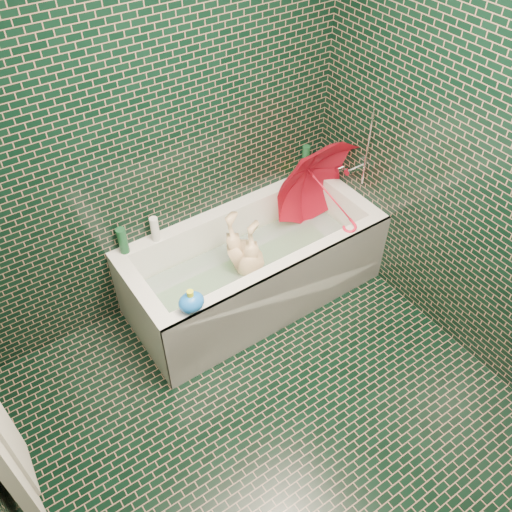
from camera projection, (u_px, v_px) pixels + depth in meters
floor at (290, 437)px, 3.05m from camera, size 2.80×2.80×0.00m
wall_back at (148, 134)px, 3.01m from camera, size 2.80×0.00×2.80m
wall_right at (508, 179)px, 2.71m from camera, size 0.00×2.80×2.80m
bathtub at (255, 273)px, 3.68m from camera, size 1.70×0.75×0.55m
bath_mat at (254, 277)px, 3.73m from camera, size 1.35×0.47×0.01m
water at (253, 263)px, 3.63m from camera, size 1.48×0.53×0.00m
faucet at (354, 165)px, 3.63m from camera, size 0.18×0.19×0.55m
child at (247, 269)px, 3.58m from camera, size 0.95×0.57×0.29m
umbrella at (331, 197)px, 3.62m from camera, size 0.86×0.87×0.88m
soap_bottle_a at (320, 172)px, 3.95m from camera, size 0.12×0.12×0.25m
soap_bottle_b at (312, 175)px, 3.93m from camera, size 0.10×0.10×0.17m
soap_bottle_c at (299, 178)px, 3.91m from camera, size 0.18×0.18×0.18m
bottle_right_tall at (305, 160)px, 3.86m from camera, size 0.07×0.07×0.23m
bottle_right_pump at (319, 160)px, 3.93m from camera, size 0.07×0.07×0.16m
bottle_left_tall at (123, 241)px, 3.29m from camera, size 0.08×0.08×0.18m
bottle_left_short at (155, 229)px, 3.37m from camera, size 0.06×0.06×0.17m
rubber_duck at (299, 175)px, 3.86m from camera, size 0.11×0.08×0.09m
bath_toy at (191, 302)px, 2.96m from camera, size 0.18×0.16×0.15m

